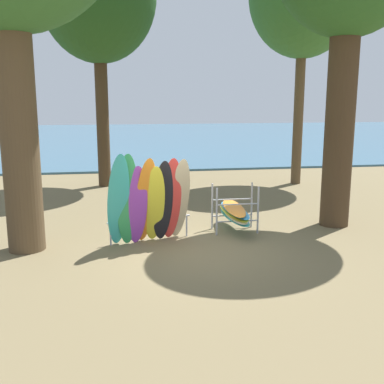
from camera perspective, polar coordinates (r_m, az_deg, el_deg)
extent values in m
plane|color=brown|center=(11.15, 0.35, -7.01)|extent=(80.00, 80.00, 0.00)
cube|color=#38607A|center=(40.19, -6.56, 6.55)|extent=(80.00, 36.00, 0.10)
cylinder|color=brown|center=(11.31, -20.33, 8.78)|extent=(0.84, 0.84, 6.28)
cylinder|color=#42301E|center=(13.37, 17.49, 8.79)|extent=(0.78, 0.78, 6.05)
cylinder|color=brown|center=(19.57, 12.77, 9.76)|extent=(0.39, 0.39, 6.04)
cylinder|color=#42301E|center=(18.88, -10.79, 9.50)|extent=(0.49, 0.49, 5.86)
ellipsoid|color=#38B2AD|center=(11.12, -8.90, -1.05)|extent=(0.68, 0.85, 2.30)
ellipsoid|color=#339E56|center=(11.19, -7.80, -1.00)|extent=(0.59, 0.60, 2.27)
ellipsoid|color=purple|center=(11.29, -6.71, -1.63)|extent=(0.60, 0.57, 1.98)
ellipsoid|color=orange|center=(11.34, -5.65, -1.08)|extent=(0.71, 0.83, 2.16)
ellipsoid|color=yellow|center=(11.44, -4.60, -1.47)|extent=(0.60, 0.72, 1.95)
ellipsoid|color=black|center=(11.51, -3.56, -1.11)|extent=(0.61, 0.61, 2.06)
ellipsoid|color=red|center=(11.59, -2.55, -0.87)|extent=(0.61, 0.65, 2.11)
ellipsoid|color=#C6B289|center=(11.68, -1.54, -0.84)|extent=(0.66, 0.74, 2.08)
cylinder|color=#9EA0A5|center=(11.58, -9.83, -5.04)|extent=(0.04, 0.04, 0.55)
cylinder|color=#9EA0A5|center=(12.12, -0.66, -4.11)|extent=(0.04, 0.04, 0.55)
cylinder|color=#9EA0A5|center=(11.74, -5.16, -3.29)|extent=(2.09, 0.52, 0.04)
cylinder|color=#9EA0A5|center=(12.14, 3.01, -2.39)|extent=(0.05, 0.05, 1.25)
cylinder|color=#9EA0A5|center=(12.41, 7.99, -2.18)|extent=(0.05, 0.05, 1.25)
cylinder|color=#9EA0A5|center=(12.71, 2.45, -1.75)|extent=(0.05, 0.05, 1.25)
cylinder|color=#9EA0A5|center=(12.97, 7.22, -1.56)|extent=(0.05, 0.05, 1.25)
cylinder|color=#9EA0A5|center=(12.34, 5.50, -3.53)|extent=(1.10, 0.04, 0.04)
cylinder|color=#9EA0A5|center=(12.23, 5.54, -1.49)|extent=(1.10, 0.04, 0.04)
cylinder|color=#9EA0A5|center=(12.90, 4.84, -2.84)|extent=(1.10, 0.04, 0.04)
cylinder|color=#9EA0A5|center=(12.79, 4.87, -0.89)|extent=(1.10, 0.04, 0.04)
ellipsoid|color=#38B2AD|center=(12.60, 5.15, -2.97)|extent=(0.61, 2.12, 0.06)
ellipsoid|color=white|center=(12.59, 5.22, -2.70)|extent=(0.55, 2.11, 0.06)
ellipsoid|color=yellow|center=(12.57, 5.06, -2.44)|extent=(0.59, 2.12, 0.06)
ellipsoid|color=#2D8ED1|center=(12.56, 5.18, -2.17)|extent=(0.58, 2.12, 0.06)
ellipsoid|color=orange|center=(12.54, 5.09, -1.91)|extent=(0.64, 2.13, 0.06)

